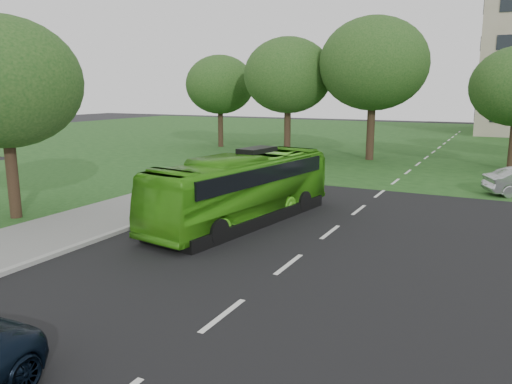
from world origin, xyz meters
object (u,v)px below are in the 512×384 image
Objects in this scene: bus at (243,189)px; tree_park_a at (288,76)px; tree_park_b at (374,64)px; tree_park_f at (220,85)px; tree_side_near at (3,83)px.

tree_park_a is at bearing 117.27° from bus.
tree_park_a is 6.95m from tree_park_b.
tree_park_f reaches higher than bus.
tree_park_a is 1.16× the size of tree_side_near.
tree_park_f is 28.21m from bus.
bus is (15.04, -23.45, -4.42)m from tree_park_f.
tree_park_a is 0.89× the size of tree_park_b.
tree_park_a reaches higher than tree_park_f.
tree_park_f reaches higher than tree_side_near.
tree_park_b reaches higher than tree_side_near.
tree_park_b is at bearing 0.89° from tree_park_a.
tree_park_f is at bearing 170.03° from tree_park_b.
tree_side_near is at bearing -109.74° from tree_park_b.
tree_side_near is (-8.83, -24.60, -1.63)m from tree_park_b.
tree_park_a reaches higher than bus.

